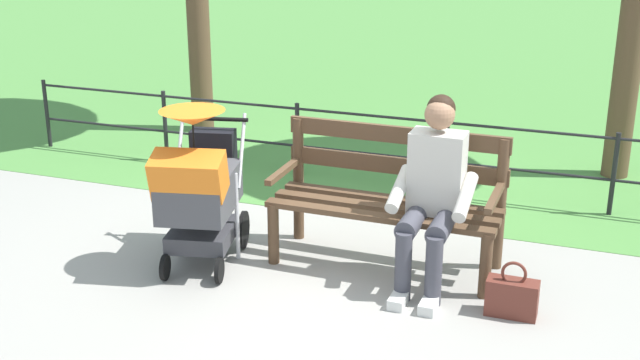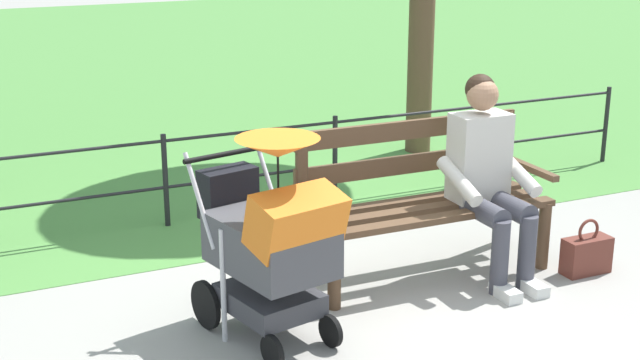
# 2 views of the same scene
# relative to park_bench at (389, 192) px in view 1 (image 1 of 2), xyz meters

# --- Properties ---
(ground_plane) EXTENTS (60.00, 60.00, 0.00)m
(ground_plane) POSITION_rel_park_bench_xyz_m (0.58, 0.12, -0.53)
(ground_plane) COLOR #9E9B93
(grass_lawn) EXTENTS (40.00, 16.00, 0.01)m
(grass_lawn) POSITION_rel_park_bench_xyz_m (0.58, -8.68, -0.52)
(grass_lawn) COLOR #518E42
(grass_lawn) RESTS_ON ground
(park_bench) EXTENTS (1.61, 0.62, 0.96)m
(park_bench) POSITION_rel_park_bench_xyz_m (0.00, 0.00, 0.00)
(park_bench) COLOR brown
(park_bench) RESTS_ON ground
(person_on_bench) EXTENTS (0.53, 0.74, 1.28)m
(person_on_bench) POSITION_rel_park_bench_xyz_m (-0.35, 0.22, 0.15)
(person_on_bench) COLOR #42424C
(person_on_bench) RESTS_ON ground
(stroller) EXTENTS (0.67, 0.97, 1.15)m
(stroller) POSITION_rel_park_bench_xyz_m (1.22, 0.50, 0.07)
(stroller) COLOR black
(stroller) RESTS_ON ground
(handbag) EXTENTS (0.32, 0.14, 0.37)m
(handbag) POSITION_rel_park_bench_xyz_m (-0.95, 0.51, -0.40)
(handbag) COLOR brown
(handbag) RESTS_ON ground
(park_fence) EXTENTS (6.89, 0.04, 0.70)m
(park_fence) POSITION_rel_park_bench_xyz_m (0.58, -1.47, -0.11)
(park_fence) COLOR black
(park_fence) RESTS_ON ground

